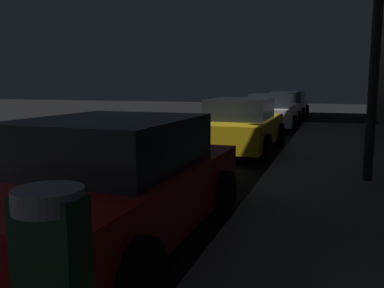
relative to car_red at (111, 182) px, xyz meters
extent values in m
cube|color=#1E4728|center=(1.58, -3.00, 0.64)|extent=(0.19, 0.11, 0.30)
cylinder|color=#999EA5|center=(1.58, -3.00, 0.78)|extent=(0.19, 0.19, 0.06)
cube|color=black|center=(1.53, -3.00, 0.68)|extent=(0.01, 0.08, 0.11)
cube|color=maroon|center=(0.00, -0.01, -0.14)|extent=(1.92, 4.04, 0.64)
cube|color=#1E2328|center=(0.00, 0.04, 0.44)|extent=(1.68, 2.07, 0.56)
cylinder|color=black|center=(-0.95, 1.24, -0.38)|extent=(0.22, 0.66, 0.66)
cylinder|color=black|center=(0.96, 1.23, -0.38)|extent=(0.22, 0.66, 0.66)
cylinder|color=black|center=(0.95, -1.27, -0.38)|extent=(0.22, 0.66, 0.66)
cube|color=gold|center=(0.00, 6.85, -0.14)|extent=(1.73, 4.43, 0.64)
cube|color=#1E2328|center=(0.00, 6.68, 0.44)|extent=(1.52, 2.01, 0.56)
cylinder|color=black|center=(-0.87, 8.22, -0.38)|extent=(0.22, 0.66, 0.66)
cylinder|color=black|center=(0.86, 8.23, -0.38)|extent=(0.22, 0.66, 0.66)
cylinder|color=black|center=(-0.87, 5.48, -0.38)|extent=(0.22, 0.66, 0.66)
cylinder|color=black|center=(0.87, 5.48, -0.38)|extent=(0.22, 0.66, 0.66)
cube|color=silver|center=(0.00, 12.95, -0.14)|extent=(1.92, 4.40, 0.64)
cube|color=#1E2328|center=(0.00, 12.87, 0.44)|extent=(1.67, 2.30, 0.56)
cylinder|color=black|center=(-0.96, 14.30, -0.38)|extent=(0.23, 0.66, 0.66)
cylinder|color=black|center=(0.93, 14.32, -0.38)|extent=(0.23, 0.66, 0.66)
cylinder|color=black|center=(-0.93, 11.58, -0.38)|extent=(0.23, 0.66, 0.66)
cylinder|color=black|center=(0.96, 11.60, -0.38)|extent=(0.23, 0.66, 0.66)
cube|color=#B7B7BF|center=(0.00, 18.64, -0.14)|extent=(1.89, 4.49, 0.64)
cube|color=#1E2328|center=(0.00, 18.53, 0.44)|extent=(1.64, 2.27, 0.56)
cylinder|color=black|center=(-0.90, 20.04, -0.38)|extent=(0.23, 0.66, 0.66)
cylinder|color=black|center=(0.94, 20.01, -0.38)|extent=(0.23, 0.66, 0.66)
cylinder|color=black|center=(-0.94, 17.27, -0.38)|extent=(0.23, 0.66, 0.66)
cylinder|color=black|center=(0.90, 17.24, -0.38)|extent=(0.23, 0.66, 0.66)
cylinder|color=black|center=(2.92, 3.63, 2.04)|extent=(0.16, 0.16, 5.20)
camera|label=1|loc=(2.29, -3.86, 1.08)|focal=37.92mm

